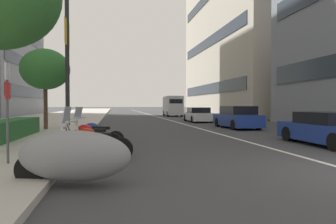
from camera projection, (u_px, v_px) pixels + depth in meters
sidewalk_right_plaza at (59, 118)px, 33.97m from camera, size 160.00×10.00×0.15m
lane_centre_stripe at (154, 116)px, 40.96m from camera, size 110.00×0.16×0.01m
motorcycle_far_end_row at (73, 156)px, 5.59m from camera, size 1.32×2.28×1.06m
motorcycle_by_sign_pole at (91, 145)px, 8.12m from camera, size 0.74×2.18×1.49m
motorcycle_under_tarp at (89, 140)px, 9.41m from camera, size 0.99×2.06×1.11m
motorcycle_second_in_row at (95, 135)px, 10.79m from camera, size 1.05×2.01×1.47m
car_lead_in_lane at (328, 129)px, 11.35m from camera, size 4.35×1.90×1.26m
car_following_behind at (237, 118)px, 19.69m from camera, size 4.44×1.86×1.45m
car_mid_block_traffic at (198, 115)px, 27.08m from camera, size 4.70×2.03×1.30m
delivery_van_ahead at (173, 106)px, 40.59m from camera, size 5.37×2.24×2.68m
parking_sign_by_curb at (7, 99)px, 7.03m from camera, size 0.32×0.06×2.43m
street_lamp_with_banners at (73, 23)px, 13.02m from camera, size 1.26×2.03×8.41m
clipped_hedge_bed at (9, 129)px, 12.46m from camera, size 5.83×1.10×0.76m
street_tree_near_plaza_corner at (45, 70)px, 17.00m from camera, size 2.72×2.72×4.57m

